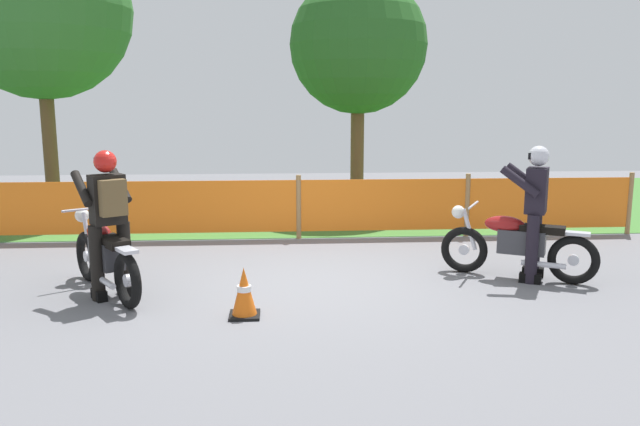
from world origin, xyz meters
name	(u,v)px	position (x,y,z in m)	size (l,w,h in m)	color
ground	(305,281)	(0.00, 0.00, -0.01)	(24.00, 24.00, 0.02)	slate
grass_verge	(293,202)	(0.00, 6.24, 0.01)	(24.00, 7.60, 0.01)	#427A33
barrier_fence	(299,206)	(0.00, 2.45, 0.54)	(11.30, 0.08, 1.05)	#997547
tree_leftmost	(40,9)	(-4.97, 5.51, 4.02)	(3.56, 3.56, 5.81)	brown
tree_near_left	(358,46)	(1.34, 5.46, 3.35)	(2.81, 2.81, 4.77)	brown
motorcycle_lead	(105,255)	(-2.36, -0.38, 0.46)	(1.20, 1.71, 0.94)	black
motorcycle_trailing	(516,244)	(2.67, -0.08, 0.45)	(1.76, 1.03, 0.92)	black
rider_lead	(109,216)	(-2.24, -0.56, 0.95)	(0.72, 0.79, 1.69)	black
rider_trailing	(534,208)	(2.84, -0.17, 0.92)	(0.72, 0.70, 1.69)	black
traffic_cone	(244,293)	(-0.70, -1.32, 0.26)	(0.32, 0.32, 0.53)	black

